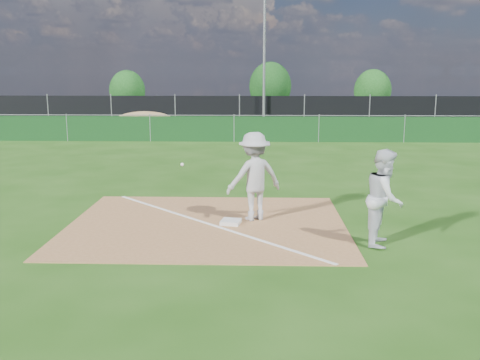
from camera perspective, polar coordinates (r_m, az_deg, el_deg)
name	(u,v)px	position (r m, az deg, el deg)	size (l,w,h in m)	color
ground	(229,159)	(20.54, -1.23, 2.30)	(90.00, 90.00, 0.00)	#1E4A0F
infield_dirt	(207,224)	(11.76, -3.52, -4.71)	(6.00, 5.00, 0.02)	#99683D
foul_line	(207,223)	(11.76, -3.52, -4.64)	(0.08, 7.00, 0.01)	white
green_fence	(234,129)	(25.41, -0.64, 5.45)	(44.00, 0.05, 1.20)	#0F3814
dirt_mound	(145,122)	(29.50, -10.15, 6.09)	(3.38, 2.60, 1.17)	#9F7D4D
black_fence	(239,111)	(33.35, -0.06, 7.42)	(46.00, 0.04, 1.80)	black
parking_lot	(242,118)	(38.40, 0.19, 6.62)	(46.00, 9.00, 0.01)	black
light_pole	(264,59)	(32.95, 2.60, 12.75)	(0.16, 0.16, 8.00)	slate
first_base	(231,222)	(11.72, -1.00, -4.49)	(0.41, 0.41, 0.09)	silver
play_at_first	(254,176)	(11.85, 1.53, 0.39)	(2.40, 1.19, 1.97)	#BDBDC0
runner	(385,198)	(10.56, 15.18, -1.82)	(0.91, 0.71, 1.86)	silver
car_left	(155,107)	(37.83, -9.06, 7.69)	(1.98, 4.93, 1.68)	#B3B6BB
car_mid	(247,109)	(37.66, 0.74, 7.60)	(1.49, 4.26, 1.40)	black
car_right	(309,110)	(37.33, 7.42, 7.37)	(1.77, 4.34, 1.26)	black
tree_left	(127,91)	(44.67, -11.93, 9.30)	(2.85, 2.85, 3.38)	#382316
tree_mid	(270,86)	(44.27, 3.24, 9.95)	(3.41, 3.41, 4.05)	#382316
tree_right	(373,90)	(44.45, 13.95, 9.25)	(2.92, 2.92, 3.46)	#382316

